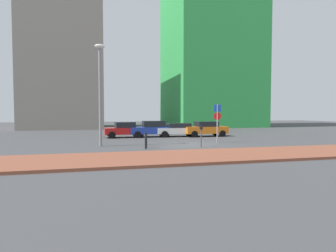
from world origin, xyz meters
The scene contains 13 objects.
ground_plane centered at (0.00, 0.00, 0.00)m, with size 120.00×120.00×0.00m, color #424244.
sidewalk_brick centered at (0.00, -5.66, 0.07)m, with size 40.00×4.32×0.14m, color brown.
parked_car_red centered at (-4.22, 7.32, 0.77)m, with size 4.03×2.15×1.49m.
parked_car_blue centered at (-1.65, 7.24, 0.82)m, with size 4.08×1.97×1.59m.
parked_car_white centered at (1.00, 7.09, 0.73)m, with size 4.31×2.22×1.35m.
parked_car_orange centered at (3.79, 6.58, 0.78)m, with size 4.36×2.02×1.51m.
parking_sign_post centered at (2.37, 0.54, 1.91)m, with size 0.60×0.14×3.04m.
parking_meter centered at (0.25, -1.50, 0.96)m, with size 0.18×0.14×1.49m.
street_lamp centered at (-6.48, 0.59, 4.19)m, with size 0.70×0.36×7.13m.
traffic_bollard_near centered at (-3.64, -1.72, 0.45)m, with size 0.12×0.12×0.90m, color black.
traffic_bollard_mid centered at (-3.47, -0.74, 0.50)m, with size 0.17×0.17×0.99m, color black.
building_colorful_midrise centered at (13.19, 28.60, 15.86)m, with size 15.07×16.62×31.72m, color green.
building_under_construction centered at (-11.96, 28.48, 10.92)m, with size 11.75×14.80×21.84m, color gray.
Camera 1 is at (-6.37, -18.93, 2.30)m, focal length 28.81 mm.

